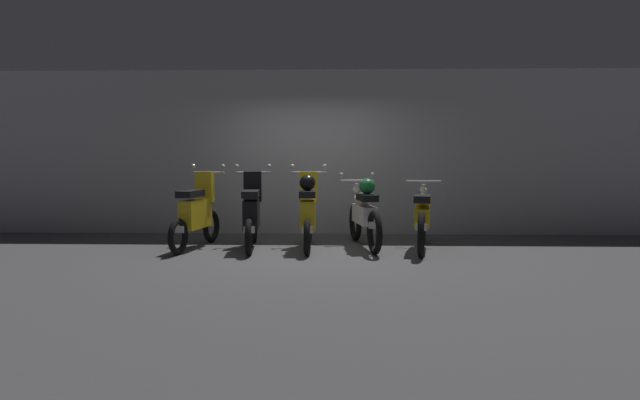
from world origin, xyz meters
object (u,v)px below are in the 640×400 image
motorbike_slot_4 (422,217)px  motorbike_slot_0 (197,214)px  motorbike_slot_1 (252,214)px  motorbike_slot_3 (364,214)px  motorbike_slot_2 (308,212)px

motorbike_slot_4 → motorbike_slot_0: bearing=179.0°
motorbike_slot_1 → motorbike_slot_3: (1.74, 0.14, 0.00)m
motorbike_slot_1 → motorbike_slot_3: bearing=4.5°
motorbike_slot_0 → motorbike_slot_3: 2.60m
motorbike_slot_0 → motorbike_slot_3: motorbike_slot_0 is taller
motorbike_slot_0 → motorbike_slot_4: bearing=-1.0°
motorbike_slot_4 → motorbike_slot_1: bearing=179.0°
motorbike_slot_0 → motorbike_slot_1: 0.86m
motorbike_slot_2 → motorbike_slot_4: 1.74m
motorbike_slot_1 → motorbike_slot_2: 0.87m
motorbike_slot_2 → motorbike_slot_3: bearing=9.2°
motorbike_slot_0 → motorbike_slot_3: (2.59, 0.13, 0.00)m
motorbike_slot_1 → motorbike_slot_3: size_ratio=0.87×
motorbike_slot_0 → motorbike_slot_4: motorbike_slot_0 is taller
motorbike_slot_1 → motorbike_slot_4: 2.61m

